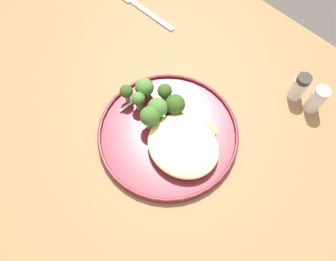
# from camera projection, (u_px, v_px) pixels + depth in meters

# --- Properties ---
(ground) EXTENTS (6.00, 6.00, 0.00)m
(ground) POSITION_uv_depth(u_px,v_px,m) (161.00, 219.00, 1.30)
(ground) COLOR #47423D
(wooden_dining_table) EXTENTS (1.40, 1.00, 0.74)m
(wooden_dining_table) POSITION_uv_depth(u_px,v_px,m) (155.00, 162.00, 0.71)
(wooden_dining_table) COLOR brown
(wooden_dining_table) RESTS_ON ground
(dinner_plate) EXTENTS (0.29, 0.29, 0.02)m
(dinner_plate) POSITION_uv_depth(u_px,v_px,m) (168.00, 133.00, 0.65)
(dinner_plate) COLOR maroon
(dinner_plate) RESTS_ON wooden_dining_table
(noodle_bed) EXTENTS (0.15, 0.13, 0.03)m
(noodle_bed) POSITION_uv_depth(u_px,v_px,m) (183.00, 145.00, 0.61)
(noodle_bed) COLOR beige
(noodle_bed) RESTS_ON dinner_plate
(seared_scallop_left_edge) EXTENTS (0.03, 0.03, 0.01)m
(seared_scallop_left_edge) POSITION_uv_depth(u_px,v_px,m) (202.00, 157.00, 0.61)
(seared_scallop_left_edge) COLOR #DBB77A
(seared_scallop_left_edge) RESTS_ON dinner_plate
(seared_scallop_large_seared) EXTENTS (0.02, 0.02, 0.01)m
(seared_scallop_large_seared) POSITION_uv_depth(u_px,v_px,m) (187.00, 139.00, 0.63)
(seared_scallop_large_seared) COLOR beige
(seared_scallop_large_seared) RESTS_ON dinner_plate
(seared_scallop_tilted_round) EXTENTS (0.03, 0.03, 0.02)m
(seared_scallop_tilted_round) POSITION_uv_depth(u_px,v_px,m) (174.00, 143.00, 0.62)
(seared_scallop_tilted_round) COLOR beige
(seared_scallop_tilted_round) RESTS_ON dinner_plate
(seared_scallop_rear_pale) EXTENTS (0.03, 0.03, 0.01)m
(seared_scallop_rear_pale) POSITION_uv_depth(u_px,v_px,m) (209.00, 131.00, 0.64)
(seared_scallop_rear_pale) COLOR #DBB77A
(seared_scallop_rear_pale) RESTS_ON dinner_plate
(seared_scallop_on_noodles) EXTENTS (0.03, 0.03, 0.02)m
(seared_scallop_on_noodles) POSITION_uv_depth(u_px,v_px,m) (197.00, 132.00, 0.63)
(seared_scallop_on_noodles) COLOR beige
(seared_scallop_on_noodles) RESTS_ON dinner_plate
(seared_scallop_right_edge) EXTENTS (0.04, 0.04, 0.01)m
(seared_scallop_right_edge) POSITION_uv_depth(u_px,v_px,m) (168.00, 130.00, 0.64)
(seared_scallop_right_edge) COLOR beige
(seared_scallop_right_edge) RESTS_ON dinner_plate
(broccoli_floret_tall_stalk) EXTENTS (0.04, 0.04, 0.06)m
(broccoli_floret_tall_stalk) POSITION_uv_depth(u_px,v_px,m) (150.00, 117.00, 0.62)
(broccoli_floret_tall_stalk) COLOR #89A356
(broccoli_floret_tall_stalk) RESTS_ON dinner_plate
(broccoli_floret_beside_noodles) EXTENTS (0.04, 0.04, 0.06)m
(broccoli_floret_beside_noodles) POSITION_uv_depth(u_px,v_px,m) (157.00, 108.00, 0.63)
(broccoli_floret_beside_noodles) COLOR #7A994C
(broccoli_floret_beside_noodles) RESTS_ON dinner_plate
(broccoli_floret_left_leaning) EXTENTS (0.03, 0.03, 0.05)m
(broccoli_floret_left_leaning) POSITION_uv_depth(u_px,v_px,m) (165.00, 92.00, 0.65)
(broccoli_floret_left_leaning) COLOR #7A994C
(broccoli_floret_left_leaning) RESTS_ON dinner_plate
(broccoli_floret_center_pile) EXTENTS (0.04, 0.04, 0.05)m
(broccoli_floret_center_pile) POSITION_uv_depth(u_px,v_px,m) (175.00, 104.00, 0.64)
(broccoli_floret_center_pile) COLOR #89A356
(broccoli_floret_center_pile) RESTS_ON dinner_plate
(broccoli_floret_near_rim) EXTENTS (0.04, 0.04, 0.05)m
(broccoli_floret_near_rim) POSITION_uv_depth(u_px,v_px,m) (144.00, 88.00, 0.66)
(broccoli_floret_near_rim) COLOR #89A356
(broccoli_floret_near_rim) RESTS_ON dinner_plate
(broccoli_floret_small_sprig) EXTENTS (0.03, 0.03, 0.05)m
(broccoli_floret_small_sprig) POSITION_uv_depth(u_px,v_px,m) (126.00, 92.00, 0.65)
(broccoli_floret_small_sprig) COLOR #89A356
(broccoli_floret_small_sprig) RESTS_ON dinner_plate
(broccoli_floret_rear_charred) EXTENTS (0.03, 0.03, 0.05)m
(broccoli_floret_rear_charred) POSITION_uv_depth(u_px,v_px,m) (138.00, 100.00, 0.65)
(broccoli_floret_rear_charred) COLOR #7A994C
(broccoli_floret_rear_charred) RESTS_ON dinner_plate
(onion_sliver_curled_piece) EXTENTS (0.04, 0.02, 0.00)m
(onion_sliver_curled_piece) POSITION_uv_depth(u_px,v_px,m) (159.00, 117.00, 0.66)
(onion_sliver_curled_piece) COLOR silver
(onion_sliver_curled_piece) RESTS_ON dinner_plate
(onion_sliver_pale_crescent) EXTENTS (0.01, 0.04, 0.00)m
(onion_sliver_pale_crescent) POSITION_uv_depth(u_px,v_px,m) (128.00, 105.00, 0.67)
(onion_sliver_pale_crescent) COLOR silver
(onion_sliver_pale_crescent) RESTS_ON dinner_plate
(onion_sliver_long_sliver) EXTENTS (0.04, 0.05, 0.00)m
(onion_sliver_long_sliver) POSITION_uv_depth(u_px,v_px,m) (161.00, 102.00, 0.67)
(onion_sliver_long_sliver) COLOR silver
(onion_sliver_long_sliver) RESTS_ON dinner_plate
(dinner_fork) EXTENTS (0.19, 0.03, 0.00)m
(dinner_fork) POSITION_uv_depth(u_px,v_px,m) (144.00, 10.00, 0.81)
(dinner_fork) COLOR silver
(dinner_fork) RESTS_ON wooden_dining_table
(salt_shaker) EXTENTS (0.03, 0.03, 0.07)m
(salt_shaker) POSITION_uv_depth(u_px,v_px,m) (317.00, 100.00, 0.65)
(salt_shaker) COLOR white
(salt_shaker) RESTS_ON wooden_dining_table
(pepper_shaker) EXTENTS (0.03, 0.03, 0.07)m
(pepper_shaker) POSITION_uv_depth(u_px,v_px,m) (299.00, 87.00, 0.67)
(pepper_shaker) COLOR white
(pepper_shaker) RESTS_ON wooden_dining_table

